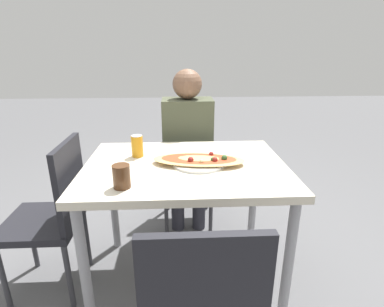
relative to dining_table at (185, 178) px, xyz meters
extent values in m
plane|color=#59595B|center=(0.00, 0.00, -0.67)|extent=(14.00, 14.00, 0.00)
cube|color=beige|center=(0.00, 0.00, 0.07)|extent=(1.08, 0.80, 0.04)
cylinder|color=#99999E|center=(-0.49, -0.34, -0.31)|extent=(0.05, 0.05, 0.72)
cylinder|color=#99999E|center=(0.49, -0.34, -0.31)|extent=(0.05, 0.05, 0.72)
cylinder|color=#99999E|center=(-0.49, 0.34, -0.31)|extent=(0.05, 0.05, 0.72)
cylinder|color=#99999E|center=(0.49, 0.34, -0.31)|extent=(0.05, 0.05, 0.72)
cube|color=black|center=(0.04, 0.66, -0.24)|extent=(0.40, 0.40, 0.04)
cube|color=black|center=(0.04, 0.84, 0.00)|extent=(0.38, 0.03, 0.44)
cylinder|color=#38383D|center=(0.21, 0.49, -0.47)|extent=(0.03, 0.03, 0.41)
cylinder|color=#38383D|center=(-0.13, 0.49, -0.47)|extent=(0.03, 0.03, 0.41)
cylinder|color=#38383D|center=(0.21, 0.83, -0.47)|extent=(0.03, 0.03, 0.41)
cylinder|color=#38383D|center=(-0.13, 0.83, -0.47)|extent=(0.03, 0.03, 0.41)
cube|color=black|center=(0.03, -0.84, 0.00)|extent=(0.38, 0.03, 0.44)
cube|color=black|center=(-0.80, -0.02, -0.24)|extent=(0.40, 0.40, 0.04)
cube|color=black|center=(-0.62, -0.02, 0.00)|extent=(0.03, 0.38, 0.44)
cylinder|color=#38383D|center=(-0.97, -0.19, -0.47)|extent=(0.03, 0.03, 0.41)
cylinder|color=#38383D|center=(-0.97, 0.15, -0.47)|extent=(0.03, 0.03, 0.41)
cylinder|color=#38383D|center=(-0.63, -0.19, -0.47)|extent=(0.03, 0.03, 0.41)
cylinder|color=#38383D|center=(-0.63, 0.15, -0.47)|extent=(0.03, 0.03, 0.41)
cylinder|color=#2D2D38|center=(0.12, 0.54, -0.45)|extent=(0.10, 0.10, 0.45)
cylinder|color=#2D2D38|center=(-0.05, 0.54, -0.45)|extent=(0.10, 0.10, 0.45)
cube|color=#474C38|center=(0.04, 0.63, 0.06)|extent=(0.36, 0.22, 0.55)
sphere|color=brown|center=(0.04, 0.63, 0.44)|extent=(0.21, 0.21, 0.21)
cylinder|color=white|center=(0.07, 0.00, 0.09)|extent=(0.28, 0.28, 0.01)
ellipsoid|color=#E0AD66|center=(0.07, 0.00, 0.11)|extent=(0.52, 0.26, 0.02)
ellipsoid|color=#B24223|center=(0.07, 0.00, 0.12)|extent=(0.42, 0.22, 0.01)
sphere|color=#335928|center=(0.15, -0.04, 0.12)|extent=(0.03, 0.03, 0.03)
sphere|color=maroon|center=(0.15, -0.04, 0.12)|extent=(0.03, 0.03, 0.03)
sphere|color=#335928|center=(0.21, -0.02, 0.13)|extent=(0.03, 0.03, 0.03)
sphere|color=maroon|center=(0.15, 0.05, 0.12)|extent=(0.03, 0.03, 0.03)
sphere|color=beige|center=(0.08, -0.06, 0.12)|extent=(0.02, 0.02, 0.02)
sphere|color=maroon|center=(0.03, -0.04, 0.12)|extent=(0.03, 0.03, 0.03)
cylinder|color=orange|center=(-0.27, 0.14, 0.15)|extent=(0.07, 0.07, 0.12)
cylinder|color=silver|center=(-0.27, 0.14, 0.21)|extent=(0.06, 0.06, 0.00)
cylinder|color=#4C2D19|center=(-0.29, -0.27, 0.14)|extent=(0.08, 0.08, 0.11)
camera|label=1|loc=(-0.04, -1.50, 0.69)|focal=28.00mm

